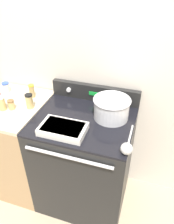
{
  "coord_description": "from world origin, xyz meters",
  "views": [
    {
      "loc": [
        0.45,
        -0.97,
        1.96
      ],
      "look_at": [
        0.02,
        0.35,
        1.02
      ],
      "focal_mm": 35.0,
      "sensor_mm": 36.0,
      "label": 1
    }
  ],
  "objects_px": {
    "casserole_dish": "(63,129)",
    "spice_jar_white_cap": "(2,103)",
    "spice_jar_yellow_cap": "(32,91)",
    "spice_jar_blue_cap": "(6,87)",
    "spice_jar_brown_cap": "(11,105)",
    "ladle": "(127,148)",
    "mixing_bowl": "(112,107)",
    "spice_jar_black_cap": "(29,101)"
  },
  "relations": [
    {
      "from": "mixing_bowl",
      "to": "spice_jar_blue_cap",
      "type": "xyz_separation_m",
      "value": [
        -1.02,
        0.09,
        -0.04
      ]
    },
    {
      "from": "spice_jar_brown_cap",
      "to": "spice_jar_white_cap",
      "type": "bearing_deg",
      "value": -155.08
    },
    {
      "from": "mixing_bowl",
      "to": "spice_jar_black_cap",
      "type": "relative_size",
      "value": 2.32
    },
    {
      "from": "mixing_bowl",
      "to": "spice_jar_yellow_cap",
      "type": "bearing_deg",
      "value": 174.26
    },
    {
      "from": "mixing_bowl",
      "to": "spice_jar_white_cap",
      "type": "height_order",
      "value": "mixing_bowl"
    },
    {
      "from": "ladle",
      "to": "casserole_dish",
      "type": "bearing_deg",
      "value": 172.74
    },
    {
      "from": "spice_jar_yellow_cap",
      "to": "mixing_bowl",
      "type": "bearing_deg",
      "value": -5.74
    },
    {
      "from": "ladle",
      "to": "spice_jar_blue_cap",
      "type": "distance_m",
      "value": 1.28
    },
    {
      "from": "casserole_dish",
      "to": "spice_jar_yellow_cap",
      "type": "height_order",
      "value": "spice_jar_yellow_cap"
    },
    {
      "from": "casserole_dish",
      "to": "spice_jar_white_cap",
      "type": "distance_m",
      "value": 0.59
    },
    {
      "from": "spice_jar_white_cap",
      "to": "spice_jar_blue_cap",
      "type": "distance_m",
      "value": 0.32
    },
    {
      "from": "casserole_dish",
      "to": "ladle",
      "type": "xyz_separation_m",
      "value": [
        0.47,
        -0.06,
        0.01
      ]
    },
    {
      "from": "spice_jar_black_cap",
      "to": "spice_jar_white_cap",
      "type": "relative_size",
      "value": 1.04
    },
    {
      "from": "spice_jar_yellow_cap",
      "to": "spice_jar_blue_cap",
      "type": "height_order",
      "value": "spice_jar_yellow_cap"
    },
    {
      "from": "casserole_dish",
      "to": "spice_jar_brown_cap",
      "type": "distance_m",
      "value": 0.53
    },
    {
      "from": "spice_jar_yellow_cap",
      "to": "spice_jar_white_cap",
      "type": "bearing_deg",
      "value": -116.23
    },
    {
      "from": "casserole_dish",
      "to": "spice_jar_yellow_cap",
      "type": "bearing_deg",
      "value": 141.47
    },
    {
      "from": "ladle",
      "to": "spice_jar_white_cap",
      "type": "distance_m",
      "value": 1.06
    },
    {
      "from": "spice_jar_black_cap",
      "to": "mixing_bowl",
      "type": "bearing_deg",
      "value": 7.52
    },
    {
      "from": "casserole_dish",
      "to": "spice_jar_blue_cap",
      "type": "bearing_deg",
      "value": 152.9
    },
    {
      "from": "spice_jar_brown_cap",
      "to": "spice_jar_blue_cap",
      "type": "distance_m",
      "value": 0.33
    },
    {
      "from": "casserole_dish",
      "to": "spice_jar_blue_cap",
      "type": "distance_m",
      "value": 0.82
    },
    {
      "from": "ladle",
      "to": "spice_jar_black_cap",
      "type": "height_order",
      "value": "spice_jar_black_cap"
    },
    {
      "from": "casserole_dish",
      "to": "spice_jar_white_cap",
      "type": "height_order",
      "value": "spice_jar_white_cap"
    },
    {
      "from": "casserole_dish",
      "to": "spice_jar_brown_cap",
      "type": "height_order",
      "value": "spice_jar_brown_cap"
    },
    {
      "from": "ladle",
      "to": "spice_jar_blue_cap",
      "type": "height_order",
      "value": "spice_jar_blue_cap"
    },
    {
      "from": "mixing_bowl",
      "to": "spice_jar_yellow_cap",
      "type": "distance_m",
      "value": 0.74
    },
    {
      "from": "mixing_bowl",
      "to": "spice_jar_black_cap",
      "type": "bearing_deg",
      "value": -172.48
    },
    {
      "from": "mixing_bowl",
      "to": "spice_jar_blue_cap",
      "type": "bearing_deg",
      "value": 174.93
    },
    {
      "from": "spice_jar_white_cap",
      "to": "spice_jar_blue_cap",
      "type": "bearing_deg",
      "value": 119.67
    },
    {
      "from": "mixing_bowl",
      "to": "ladle",
      "type": "relative_size",
      "value": 0.87
    },
    {
      "from": "spice_jar_yellow_cap",
      "to": "spice_jar_brown_cap",
      "type": "bearing_deg",
      "value": -105.37
    },
    {
      "from": "spice_jar_brown_cap",
      "to": "spice_jar_blue_cap",
      "type": "height_order",
      "value": "spice_jar_blue_cap"
    },
    {
      "from": "spice_jar_brown_cap",
      "to": "ladle",
      "type": "bearing_deg",
      "value": -11.02
    },
    {
      "from": "ladle",
      "to": "spice_jar_black_cap",
      "type": "xyz_separation_m",
      "value": [
        -0.85,
        0.26,
        0.04
      ]
    },
    {
      "from": "spice_jar_brown_cap",
      "to": "casserole_dish",
      "type": "bearing_deg",
      "value": -14.36
    },
    {
      "from": "spice_jar_brown_cap",
      "to": "mixing_bowl",
      "type": "bearing_deg",
      "value": 10.85
    },
    {
      "from": "spice_jar_white_cap",
      "to": "ladle",
      "type": "bearing_deg",
      "value": -8.77
    },
    {
      "from": "casserole_dish",
      "to": "ladle",
      "type": "relative_size",
      "value": 0.99
    },
    {
      "from": "ladle",
      "to": "spice_jar_brown_cap",
      "type": "relative_size",
      "value": 4.05
    },
    {
      "from": "mixing_bowl",
      "to": "spice_jar_yellow_cap",
      "type": "height_order",
      "value": "mixing_bowl"
    },
    {
      "from": "casserole_dish",
      "to": "spice_jar_black_cap",
      "type": "xyz_separation_m",
      "value": [
        -0.38,
        0.2,
        0.05
      ]
    }
  ]
}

